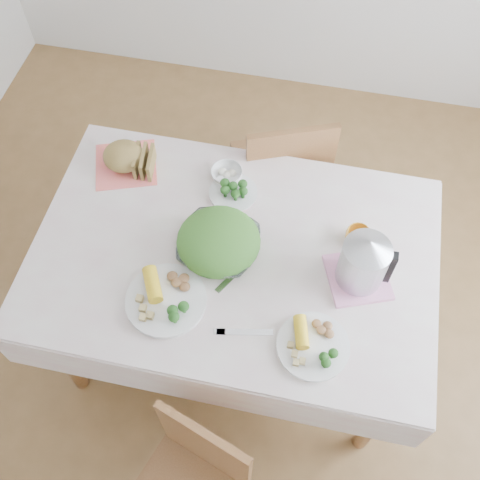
% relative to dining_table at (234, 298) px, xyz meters
% --- Properties ---
extents(floor, '(3.60, 3.60, 0.00)m').
position_rel_dining_table_xyz_m(floor, '(0.00, 0.00, -0.38)').
color(floor, olive).
rests_on(floor, ground).
extents(dining_table, '(1.40, 0.90, 0.75)m').
position_rel_dining_table_xyz_m(dining_table, '(0.00, 0.00, 0.00)').
color(dining_table, brown).
rests_on(dining_table, floor).
extents(tablecloth, '(1.50, 1.00, 0.01)m').
position_rel_dining_table_xyz_m(tablecloth, '(0.00, 0.00, 0.38)').
color(tablecloth, silver).
rests_on(tablecloth, dining_table).
extents(chair_far, '(0.52, 0.52, 0.89)m').
position_rel_dining_table_xyz_m(chair_far, '(0.07, 0.69, 0.09)').
color(chair_far, brown).
rests_on(chair_far, floor).
extents(salad_bowl, '(0.32, 0.32, 0.07)m').
position_rel_dining_table_xyz_m(salad_bowl, '(-0.05, -0.01, 0.42)').
color(salad_bowl, white).
rests_on(salad_bowl, tablecloth).
extents(dinner_plate_left, '(0.32, 0.32, 0.02)m').
position_rel_dining_table_xyz_m(dinner_plate_left, '(-0.19, -0.25, 0.40)').
color(dinner_plate_left, white).
rests_on(dinner_plate_left, tablecloth).
extents(dinner_plate_right, '(0.27, 0.27, 0.02)m').
position_rel_dining_table_xyz_m(dinner_plate_right, '(0.34, -0.31, 0.40)').
color(dinner_plate_right, white).
rests_on(dinner_plate_right, tablecloth).
extents(broccoli_plate, '(0.23, 0.23, 0.02)m').
position_rel_dining_table_xyz_m(broccoli_plate, '(-0.06, 0.26, 0.40)').
color(broccoli_plate, beige).
rests_on(broccoli_plate, tablecloth).
extents(napkin, '(0.31, 0.31, 0.00)m').
position_rel_dining_table_xyz_m(napkin, '(-0.52, 0.32, 0.39)').
color(napkin, '#FF7066').
rests_on(napkin, tablecloth).
extents(bread_loaf, '(0.22, 0.21, 0.10)m').
position_rel_dining_table_xyz_m(bread_loaf, '(-0.52, 0.32, 0.45)').
color(bread_loaf, olive).
rests_on(bread_loaf, napkin).
extents(fruit_bowl, '(0.16, 0.16, 0.04)m').
position_rel_dining_table_xyz_m(fruit_bowl, '(-0.10, 0.34, 0.41)').
color(fruit_bowl, white).
rests_on(fruit_bowl, tablecloth).
extents(yellow_mug, '(0.11, 0.11, 0.07)m').
position_rel_dining_table_xyz_m(yellow_mug, '(0.44, 0.14, 0.42)').
color(yellow_mug, orange).
rests_on(yellow_mug, tablecloth).
extents(pink_tray, '(0.27, 0.27, 0.02)m').
position_rel_dining_table_xyz_m(pink_tray, '(0.46, -0.02, 0.40)').
color(pink_tray, pink).
rests_on(pink_tray, tablecloth).
extents(electric_kettle, '(0.19, 0.19, 0.23)m').
position_rel_dining_table_xyz_m(electric_kettle, '(0.46, -0.02, 0.51)').
color(electric_kettle, '#B2B5BA').
rests_on(electric_kettle, pink_tray).
extents(fork_left, '(0.04, 0.20, 0.00)m').
position_rel_dining_table_xyz_m(fork_left, '(-0.16, -0.27, 0.39)').
color(fork_left, silver).
rests_on(fork_left, tablecloth).
extents(fork_right, '(0.11, 0.17, 0.00)m').
position_rel_dining_table_xyz_m(fork_right, '(0.02, -0.10, 0.39)').
color(fork_right, silver).
rests_on(fork_right, tablecloth).
extents(knife, '(0.19, 0.06, 0.00)m').
position_rel_dining_table_xyz_m(knife, '(0.11, -0.31, 0.39)').
color(knife, silver).
rests_on(knife, tablecloth).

